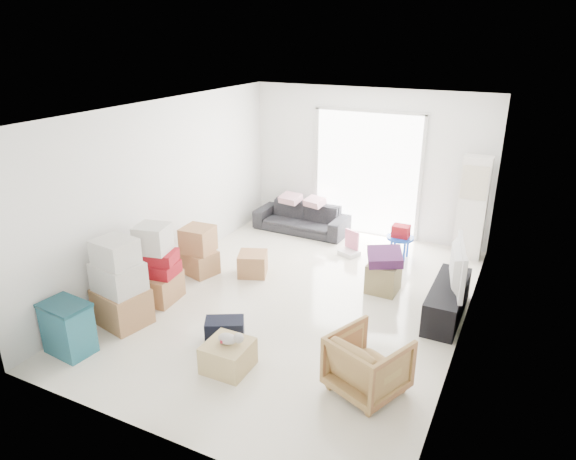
% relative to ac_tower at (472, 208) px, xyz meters
% --- Properties ---
extents(room_shell, '(4.98, 6.48, 3.18)m').
position_rel_ac_tower_xyz_m(room_shell, '(-1.95, -2.65, 0.48)').
color(room_shell, white).
rests_on(room_shell, ground).
extents(sliding_door, '(2.10, 0.04, 2.33)m').
position_rel_ac_tower_xyz_m(sliding_door, '(-1.95, 0.33, 0.37)').
color(sliding_door, white).
rests_on(sliding_door, room_shell).
extents(ac_tower, '(0.45, 0.30, 1.75)m').
position_rel_ac_tower_xyz_m(ac_tower, '(0.00, 0.00, 0.00)').
color(ac_tower, silver).
rests_on(ac_tower, room_shell).
extents(tv_console, '(0.41, 1.37, 0.46)m').
position_rel_ac_tower_xyz_m(tv_console, '(0.05, -2.16, -0.65)').
color(tv_console, black).
rests_on(tv_console, room_shell).
extents(television, '(0.82, 1.16, 0.14)m').
position_rel_ac_tower_xyz_m(television, '(0.05, -2.16, -0.35)').
color(television, black).
rests_on(television, tv_console).
extents(sofa, '(1.80, 0.57, 0.70)m').
position_rel_ac_tower_xyz_m(sofa, '(-3.04, -0.15, -0.52)').
color(sofa, '#2B2B30').
rests_on(sofa, room_shell).
extents(pillow_left, '(0.44, 0.37, 0.13)m').
position_rel_ac_tower_xyz_m(pillow_left, '(-3.29, -0.12, -0.11)').
color(pillow_left, '#C38E96').
rests_on(pillow_left, sofa).
extents(pillow_right, '(0.46, 0.40, 0.13)m').
position_rel_ac_tower_xyz_m(pillow_right, '(-2.79, -0.10, -0.11)').
color(pillow_right, '#C38E96').
rests_on(pillow_right, sofa).
extents(armchair, '(0.92, 0.89, 0.73)m').
position_rel_ac_tower_xyz_m(armchair, '(-0.43, -4.12, -0.51)').
color(armchair, tan).
rests_on(armchair, room_shell).
extents(storage_bins, '(0.61, 0.45, 0.65)m').
position_rel_ac_tower_xyz_m(storage_bins, '(-3.85, -5.01, -0.55)').
color(storage_bins, '#1C5969').
rests_on(storage_bins, room_shell).
extents(box_stack_a, '(0.75, 0.67, 1.19)m').
position_rel_ac_tower_xyz_m(box_stack_a, '(-3.75, -4.23, -0.34)').
color(box_stack_a, '#A97B4C').
rests_on(box_stack_a, room_shell).
extents(box_stack_b, '(0.68, 0.61, 1.14)m').
position_rel_ac_tower_xyz_m(box_stack_b, '(-3.75, -3.52, -0.38)').
color(box_stack_b, '#A97B4C').
rests_on(box_stack_b, room_shell).
extents(box_stack_c, '(0.62, 0.56, 0.78)m').
position_rel_ac_tower_xyz_m(box_stack_c, '(-3.72, -2.54, -0.50)').
color(box_stack_c, '#A97B4C').
rests_on(box_stack_c, room_shell).
extents(loose_box, '(0.56, 0.56, 0.36)m').
position_rel_ac_tower_xyz_m(loose_box, '(-2.94, -2.21, -0.69)').
color(loose_box, '#A97B4C').
rests_on(loose_box, room_shell).
extents(duffel_bag, '(0.55, 0.47, 0.30)m').
position_rel_ac_tower_xyz_m(duffel_bag, '(-2.31, -4.00, -0.72)').
color(duffel_bag, black).
rests_on(duffel_bag, room_shell).
extents(ottoman, '(0.45, 0.45, 0.44)m').
position_rel_ac_tower_xyz_m(ottoman, '(-0.93, -1.84, -0.65)').
color(ottoman, '#968A57').
rests_on(ottoman, room_shell).
extents(blanket, '(0.63, 0.63, 0.14)m').
position_rel_ac_tower_xyz_m(blanket, '(-0.93, -1.84, -0.36)').
color(blanket, '#4D2152').
rests_on(blanket, ottoman).
extents(kids_table, '(0.45, 0.45, 0.59)m').
position_rel_ac_tower_xyz_m(kids_table, '(-1.02, -0.57, -0.46)').
color(kids_table, blue).
rests_on(kids_table, room_shell).
extents(toy_walker, '(0.39, 0.37, 0.41)m').
position_rel_ac_tower_xyz_m(toy_walker, '(-1.82, -0.78, -0.76)').
color(toy_walker, silver).
rests_on(toy_walker, room_shell).
extents(wood_crate, '(0.50, 0.50, 0.33)m').
position_rel_ac_tower_xyz_m(wood_crate, '(-1.97, -4.45, -0.71)').
color(wood_crate, tan).
rests_on(wood_crate, room_shell).
extents(plush_bunny, '(0.30, 0.18, 0.15)m').
position_rel_ac_tower_xyz_m(plush_bunny, '(-1.94, -4.45, -0.47)').
color(plush_bunny, '#B2ADA8').
rests_on(plush_bunny, wood_crate).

